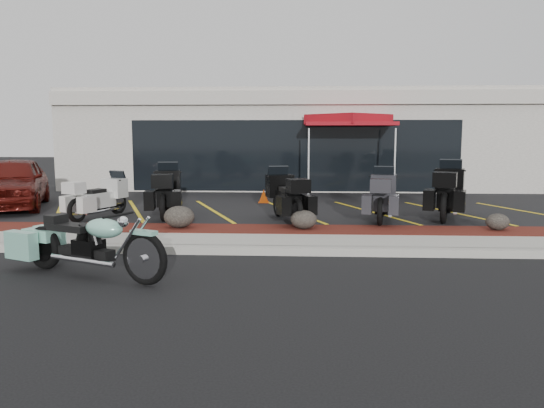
# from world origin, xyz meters

# --- Properties ---
(ground) EXTENTS (90.00, 90.00, 0.00)m
(ground) POSITION_xyz_m (0.00, 0.00, 0.00)
(ground) COLOR black
(ground) RESTS_ON ground
(curb) EXTENTS (24.00, 0.25, 0.15)m
(curb) POSITION_xyz_m (0.00, 0.90, 0.07)
(curb) COLOR gray
(curb) RESTS_ON ground
(sidewalk) EXTENTS (24.00, 1.20, 0.15)m
(sidewalk) POSITION_xyz_m (0.00, 1.60, 0.07)
(sidewalk) COLOR gray
(sidewalk) RESTS_ON ground
(mulch_bed) EXTENTS (24.00, 1.20, 0.16)m
(mulch_bed) POSITION_xyz_m (0.00, 2.80, 0.08)
(mulch_bed) COLOR #35150C
(mulch_bed) RESTS_ON ground
(upper_lot) EXTENTS (26.00, 9.60, 0.15)m
(upper_lot) POSITION_xyz_m (0.00, 8.20, 0.07)
(upper_lot) COLOR black
(upper_lot) RESTS_ON ground
(dealership_building) EXTENTS (18.00, 8.16, 4.00)m
(dealership_building) POSITION_xyz_m (0.00, 14.47, 2.01)
(dealership_building) COLOR gray
(dealership_building) RESTS_ON ground
(boulder_left) EXTENTS (0.70, 0.58, 0.50)m
(boulder_left) POSITION_xyz_m (-2.53, 2.83, 0.41)
(boulder_left) COLOR black
(boulder_left) RESTS_ON mulch_bed
(boulder_mid) EXTENTS (0.60, 0.50, 0.42)m
(boulder_mid) POSITION_xyz_m (0.30, 2.82, 0.37)
(boulder_mid) COLOR black
(boulder_mid) RESTS_ON mulch_bed
(boulder_right) EXTENTS (0.52, 0.43, 0.37)m
(boulder_right) POSITION_xyz_m (4.60, 2.91, 0.34)
(boulder_right) COLOR black
(boulder_right) RESTS_ON mulch_bed
(hero_cruiser) EXTENTS (3.14, 1.99, 1.09)m
(hero_cruiser) POSITION_xyz_m (-2.10, -1.32, 0.54)
(hero_cruiser) COLOR #7ABEA7
(hero_cruiser) RESTS_ON ground
(touring_white) EXTENTS (1.46, 2.16, 1.17)m
(touring_white) POSITION_xyz_m (-4.63, 4.81, 0.74)
(touring_white) COLOR silver
(touring_white) RESTS_ON upper_lot
(touring_black_front) EXTENTS (1.29, 2.50, 1.38)m
(touring_black_front) POSITION_xyz_m (-3.39, 5.38, 0.84)
(touring_black_front) COLOR black
(touring_black_front) RESTS_ON upper_lot
(touring_black_mid) EXTENTS (1.51, 2.43, 1.32)m
(touring_black_mid) POSITION_xyz_m (-0.35, 4.65, 0.81)
(touring_black_mid) COLOR black
(touring_black_mid) RESTS_ON upper_lot
(touring_grey) EXTENTS (1.28, 2.37, 1.31)m
(touring_grey) POSITION_xyz_m (2.40, 4.96, 0.80)
(touring_grey) COLOR #2A2A2E
(touring_grey) RESTS_ON upper_lot
(touring_black_rear) EXTENTS (1.74, 2.70, 1.47)m
(touring_black_rear) POSITION_xyz_m (4.24, 5.46, 0.88)
(touring_black_rear) COLOR black
(touring_black_rear) RESTS_ON upper_lot
(parked_car) EXTENTS (3.18, 4.70, 1.48)m
(parked_car) POSITION_xyz_m (-8.12, 5.92, 0.89)
(parked_car) COLOR #490E0A
(parked_car) RESTS_ON upper_lot
(traffic_cone) EXTENTS (0.31, 0.31, 0.41)m
(traffic_cone) POSITION_xyz_m (-0.92, 7.50, 0.36)
(traffic_cone) COLOR #E44C07
(traffic_cone) RESTS_ON upper_lot
(popup_canopy) EXTENTS (4.03, 4.03, 2.83)m
(popup_canopy) POSITION_xyz_m (1.92, 10.16, 2.72)
(popup_canopy) COLOR silver
(popup_canopy) RESTS_ON upper_lot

